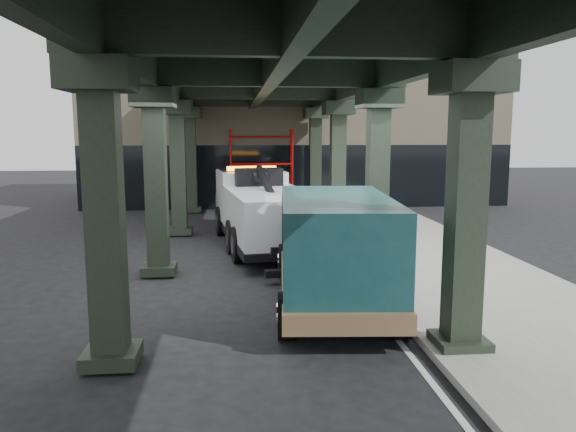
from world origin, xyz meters
TOP-DOWN VIEW (x-y plane):
  - ground at (0.00, 0.00)m, footprint 90.00×90.00m
  - sidewalk at (4.50, 2.00)m, footprint 5.00×40.00m
  - lane_stripe at (1.70, 2.00)m, footprint 0.12×38.00m
  - viaduct at (-0.40, 2.00)m, footprint 7.40×32.00m
  - building at (2.00, 20.00)m, footprint 22.00×10.00m
  - scaffolding at (0.00, 14.64)m, footprint 3.08×0.88m
  - tow_truck at (-0.45, 5.68)m, footprint 3.38×8.63m
  - towed_van at (0.84, -1.17)m, footprint 2.91×6.37m

SIDE VIEW (x-z plane):
  - ground at x=0.00m, z-range 0.00..0.00m
  - lane_stripe at x=1.70m, z-range 0.00..0.01m
  - sidewalk at x=4.50m, z-range 0.00..0.15m
  - tow_truck at x=-0.45m, z-range -0.03..2.73m
  - towed_van at x=0.84m, z-range 0.09..2.61m
  - scaffolding at x=0.00m, z-range 0.11..4.11m
  - building at x=2.00m, z-range 0.00..8.00m
  - viaduct at x=-0.40m, z-range 2.26..8.66m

